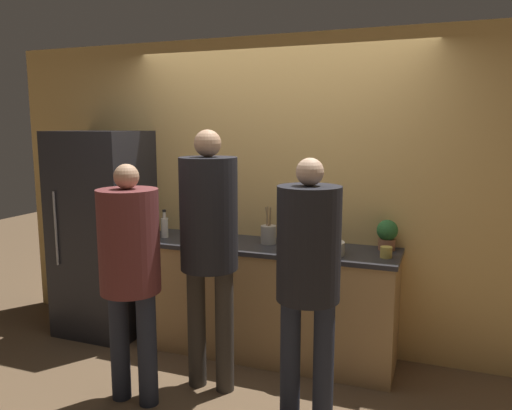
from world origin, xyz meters
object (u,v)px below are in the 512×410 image
Objects in this scene: potted_plant at (387,234)px; bottle_green at (299,237)px; person_left at (130,260)px; cup_yellow at (386,252)px; utensil_crock at (268,234)px; person_right at (308,265)px; fruit_bowl at (323,247)px; bottle_clear at (165,227)px; refrigerator at (104,233)px; person_center at (209,233)px.

bottle_green is at bearing -171.09° from potted_plant.
cup_yellow is at bearing 30.98° from person_left.
person_right is at bearing -56.66° from utensil_crock.
utensil_crock is at bearing 161.05° from fruit_bowl.
person_left reaches higher than fruit_bowl.
fruit_bowl is at bearing 95.50° from person_right.
potted_plant is (1.52, 1.16, 0.05)m from person_left.
person_right reaches higher than bottle_green.
bottle_clear is at bearing 107.71° from person_left.
utensil_crock is (1.55, 0.09, 0.09)m from refrigerator.
bottle_green is 0.74× the size of bottle_clear.
utensil_crock is 1.25× the size of bottle_clear.
bottle_clear reaches higher than cup_yellow.
bottle_clear is at bearing -172.89° from potted_plant.
utensil_crock is 1.69× the size of bottle_green.
fruit_bowl is (1.09, 0.87, -0.02)m from person_left.
person_center is at bearing -153.03° from cup_yellow.
fruit_bowl reaches higher than cup_yellow.
person_center reaches higher than person_right.
bottle_clear is at bearing 140.34° from person_center.
fruit_bowl is at bearing -2.24° from refrigerator.
utensil_crock is 0.91m from bottle_clear.
person_left reaches higher than utensil_crock.
person_center is 7.68× the size of bottle_clear.
person_right is at bearing -11.63° from person_center.
bottle_green is at bearing 6.05° from bottle_clear.
fruit_bowl is 0.53m from potted_plant.
person_right reaches higher than bottle_clear.
bottle_clear is (-0.30, 0.94, 0.02)m from person_left.
person_center is at bearing 40.51° from person_left.
refrigerator is 2.04m from fruit_bowl.
person_right is at bearing -70.61° from bottle_green.
refrigerator reaches higher than potted_plant.
potted_plant is at bearing 7.11° from bottle_clear.
person_right is 0.68m from fruit_bowl.
person_right is (1.16, 0.20, 0.03)m from person_left.
person_left is 1.92m from potted_plant.
refrigerator reaches higher than person_right.
utensil_crock is (-0.49, 0.17, 0.03)m from fruit_bowl.
bottle_green is (0.85, 1.06, -0.00)m from person_left.
person_left is at bearing -149.02° from cup_yellow.
person_left is 1.80m from cup_yellow.
fruit_bowl is 0.52m from utensil_crock.
refrigerator is 21.32× the size of cup_yellow.
person_center reaches higher than bottle_clear.
potted_plant reaches higher than cup_yellow.
bottle_clear is at bearing 177.20° from fruit_bowl.
person_center is at bearing 168.37° from person_right.
bottle_clear is (0.64, -0.01, 0.11)m from refrigerator.
person_left reaches higher than potted_plant.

